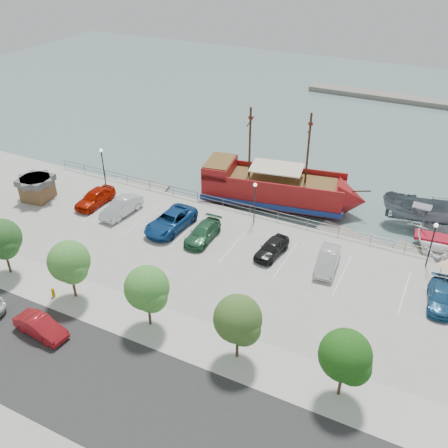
% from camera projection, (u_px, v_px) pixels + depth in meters
% --- Properties ---
extents(ground, '(160.00, 160.00, 0.00)m').
position_uv_depth(ground, '(224.00, 266.00, 44.21)').
color(ground, slate).
extents(street, '(100.00, 8.00, 0.04)m').
position_uv_depth(street, '(111.00, 388.00, 31.50)').
color(street, '#272727').
rests_on(street, land_slab).
extents(sidewalk, '(100.00, 4.00, 0.05)m').
position_uv_depth(sidewalk, '(162.00, 328.00, 36.07)').
color(sidewalk, '#BAB7AE').
rests_on(sidewalk, land_slab).
extents(seawall_railing, '(50.00, 0.06, 1.00)m').
position_uv_depth(seawall_railing, '(259.00, 212.00, 49.34)').
color(seawall_railing, slate).
rests_on(seawall_railing, land_slab).
extents(far_shore, '(40.00, 3.00, 0.80)m').
position_uv_depth(far_shore, '(428.00, 102.00, 82.03)').
color(far_shore, gray).
rests_on(far_shore, ground).
extents(pirate_ship, '(17.58, 7.54, 10.93)m').
position_uv_depth(pirate_ship, '(285.00, 190.00, 52.53)').
color(pirate_ship, maroon).
rests_on(pirate_ship, ground).
extents(patrol_boat, '(7.77, 3.28, 2.95)m').
position_uv_depth(patrol_boat, '(421.00, 213.00, 49.20)').
color(patrol_boat, slate).
rests_on(patrol_boat, ground).
extents(speedboat, '(6.34, 8.37, 1.63)m').
position_uv_depth(speedboat, '(437.00, 240.00, 46.23)').
color(speedboat, white).
rests_on(speedboat, ground).
extents(dock_west, '(6.87, 3.04, 0.38)m').
position_uv_depth(dock_west, '(140.00, 186.00, 56.96)').
color(dock_west, gray).
rests_on(dock_west, ground).
extents(dock_mid, '(7.45, 3.82, 0.41)m').
position_uv_depth(dock_mid, '(353.00, 239.00, 47.60)').
color(dock_mid, gray).
rests_on(dock_mid, ground).
extents(dock_east, '(6.90, 3.12, 0.38)m').
position_uv_depth(dock_east, '(432.00, 258.00, 44.88)').
color(dock_east, gray).
rests_on(dock_east, ground).
extents(shed, '(3.36, 3.36, 2.47)m').
position_uv_depth(shed, '(37.00, 188.00, 51.99)').
color(shed, brown).
rests_on(shed, land_slab).
extents(street_sedan, '(4.35, 1.84, 1.40)m').
position_uv_depth(street_sedan, '(40.00, 327.00, 35.24)').
color(street_sedan, '#A5151C').
rests_on(street_sedan, street).
extents(fire_hydrant, '(0.29, 0.29, 0.83)m').
position_uv_depth(fire_hydrant, '(53.00, 292.00, 38.86)').
color(fire_hydrant, '#BF8C00').
rests_on(fire_hydrant, sidewalk).
extents(lamp_post_left, '(0.36, 0.36, 4.28)m').
position_uv_depth(lamp_post_left, '(102.00, 160.00, 53.95)').
color(lamp_post_left, black).
rests_on(lamp_post_left, land_slab).
extents(lamp_post_mid, '(0.36, 0.36, 4.28)m').
position_uv_depth(lamp_post_mid, '(255.00, 196.00, 47.09)').
color(lamp_post_mid, black).
rests_on(lamp_post_mid, land_slab).
extents(lamp_post_right, '(0.36, 0.36, 4.28)m').
position_uv_depth(lamp_post_right, '(433.00, 237.00, 40.98)').
color(lamp_post_right, black).
rests_on(lamp_post_right, land_slab).
extents(tree_b, '(3.30, 3.20, 5.00)m').
position_uv_depth(tree_b, '(2.00, 240.00, 39.95)').
color(tree_b, '#473321').
rests_on(tree_b, sidewalk).
extents(tree_c, '(3.30, 3.20, 5.00)m').
position_uv_depth(tree_c, '(70.00, 263.00, 37.28)').
color(tree_c, '#473321').
rests_on(tree_c, sidewalk).
extents(tree_d, '(3.30, 3.20, 5.00)m').
position_uv_depth(tree_d, '(148.00, 290.00, 34.61)').
color(tree_d, '#473321').
rests_on(tree_d, sidewalk).
extents(tree_e, '(3.30, 3.20, 5.00)m').
position_uv_depth(tree_e, '(239.00, 321.00, 31.94)').
color(tree_e, '#473321').
rests_on(tree_e, sidewalk).
extents(tree_f, '(3.30, 3.20, 5.00)m').
position_uv_depth(tree_f, '(347.00, 358.00, 29.27)').
color(tree_f, '#473321').
rests_on(tree_f, sidewalk).
extents(parked_car_a, '(2.09, 4.92, 1.66)m').
position_uv_depth(parked_car_a, '(95.00, 197.00, 51.20)').
color(parked_car_a, '#AD1503').
rests_on(parked_car_a, land_slab).
extents(parked_car_b, '(2.13, 5.02, 1.61)m').
position_uv_depth(parked_car_b, '(121.00, 207.00, 49.54)').
color(parked_car_b, silver).
rests_on(parked_car_b, land_slab).
extents(parked_car_c, '(3.16, 6.17, 1.67)m').
position_uv_depth(parked_car_c, '(171.00, 221.00, 47.23)').
color(parked_car_c, navy).
rests_on(parked_car_c, land_slab).
extents(parked_car_d, '(2.08, 4.90, 1.41)m').
position_uv_depth(parked_car_d, '(203.00, 233.00, 45.71)').
color(parked_car_d, '#275E3A').
rests_on(parked_car_d, land_slab).
extents(parked_car_e, '(2.24, 4.38, 1.43)m').
position_uv_depth(parked_car_e, '(272.00, 248.00, 43.61)').
color(parked_car_e, black).
rests_on(parked_car_e, land_slab).
extents(parked_car_f, '(2.07, 4.73, 1.51)m').
position_uv_depth(parked_car_f, '(328.00, 260.00, 41.95)').
color(parked_car_f, silver).
rests_on(parked_car_f, land_slab).
extents(parked_car_h, '(2.38, 4.77, 1.33)m').
position_uv_depth(parked_car_h, '(440.00, 297.00, 38.00)').
color(parked_car_h, '#205482').
rests_on(parked_car_h, land_slab).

